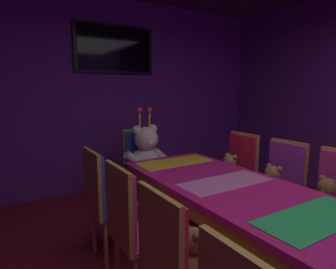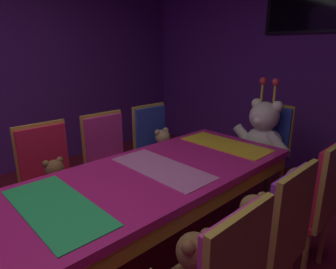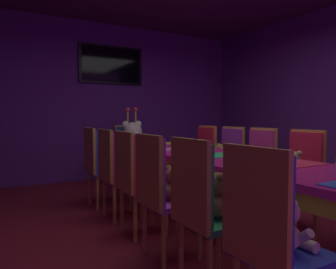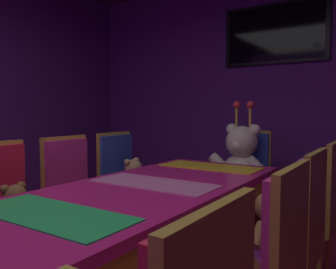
# 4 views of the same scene
# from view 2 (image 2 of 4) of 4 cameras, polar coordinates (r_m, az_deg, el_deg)

# --- Properties ---
(wall_back) EXTENTS (5.20, 0.12, 2.80)m
(wall_back) POSITION_cam_2_polar(r_m,az_deg,el_deg) (3.96, 26.52, 12.82)
(wall_back) COLOR #59267F
(wall_back) RESTS_ON ground_plane
(banquet_table) EXTENTS (0.90, 3.53, 0.75)m
(banquet_table) POSITION_cam_2_polar(r_m,az_deg,el_deg) (1.71, -20.82, -15.65)
(banquet_table) COLOR #C61E72
(banquet_table) RESTS_ON ground_plane
(chair_left_3) EXTENTS (0.42, 0.41, 0.98)m
(chair_left_3) POSITION_cam_2_polar(r_m,az_deg,el_deg) (2.51, -22.47, -6.89)
(chair_left_3) COLOR red
(chair_left_3) RESTS_ON ground_plane
(teddy_left_3) EXTENTS (0.24, 0.31, 0.29)m
(teddy_left_3) POSITION_cam_2_polar(r_m,az_deg,el_deg) (2.39, -21.13, -8.28)
(teddy_left_3) COLOR brown
(teddy_left_3) RESTS_ON chair_left_3
(chair_left_4) EXTENTS (0.42, 0.41, 0.98)m
(chair_left_4) POSITION_cam_2_polar(r_m,az_deg,el_deg) (2.73, -11.66, -4.07)
(chair_left_4) COLOR #CC338C
(chair_left_4) RESTS_ON ground_plane
(chair_left_5) EXTENTS (0.42, 0.41, 0.98)m
(chair_left_5) POSITION_cam_2_polar(r_m,az_deg,el_deg) (3.05, -2.79, -1.52)
(chair_left_5) COLOR #2D47B2
(chair_left_5) RESTS_ON ground_plane
(teddy_left_5) EXTENTS (0.25, 0.33, 0.31)m
(teddy_left_5) POSITION_cam_2_polar(r_m,az_deg,el_deg) (2.95, -0.92, -2.25)
(teddy_left_5) COLOR tan
(teddy_left_5) RESTS_ON chair_left_5
(teddy_right_3) EXTENTS (0.27, 0.35, 0.33)m
(teddy_right_3) POSITION_cam_2_polar(r_m,az_deg,el_deg) (1.43, 4.91, -24.86)
(teddy_right_3) COLOR brown
(teddy_right_3) RESTS_ON chair_right_3
(chair_right_4) EXTENTS (0.42, 0.41, 0.98)m
(chair_right_4) POSITION_cam_2_polar(r_m,az_deg,el_deg) (1.73, 20.43, -17.70)
(chair_right_4) COLOR purple
(chair_right_4) RESTS_ON ground_plane
(teddy_right_4) EXTENTS (0.25, 0.33, 0.31)m
(teddy_right_4) POSITION_cam_2_polar(r_m,az_deg,el_deg) (1.79, 16.08, -16.29)
(teddy_right_4) COLOR olive
(teddy_right_4) RESTS_ON chair_right_4
(chair_right_5) EXTENTS (0.42, 0.41, 0.98)m
(chair_right_5) POSITION_cam_2_polar(r_m,az_deg,el_deg) (2.21, 27.21, -10.76)
(chair_right_5) COLOR red
(chair_right_5) RESTS_ON ground_plane
(teddy_right_5) EXTENTS (0.25, 0.32, 0.30)m
(teddy_right_5) POSITION_cam_2_polar(r_m,az_deg,el_deg) (2.25, 23.69, -9.96)
(teddy_right_5) COLOR #9E7247
(teddy_right_5) RESTS_ON chair_right_5
(throne_chair) EXTENTS (0.41, 0.42, 0.98)m
(throne_chair) POSITION_cam_2_polar(r_m,az_deg,el_deg) (3.27, 19.25, -1.18)
(throne_chair) COLOR #2D47B2
(throne_chair) RESTS_ON ground_plane
(king_teddy_bear) EXTENTS (0.63, 0.49, 0.81)m
(king_teddy_bear) POSITION_cam_2_polar(r_m,az_deg,el_deg) (3.10, 18.04, 0.29)
(king_teddy_bear) COLOR silver
(king_teddy_bear) RESTS_ON throne_chair
(wall_tv) EXTENTS (1.17, 0.06, 0.68)m
(wall_tv) POSITION_cam_2_polar(r_m,az_deg,el_deg) (3.90, 27.31, 22.34)
(wall_tv) COLOR black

